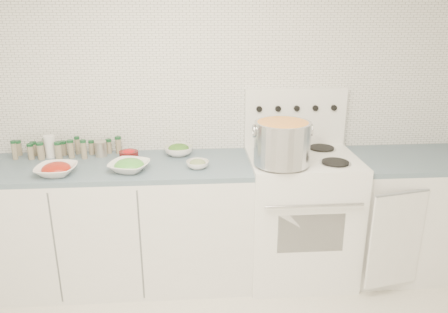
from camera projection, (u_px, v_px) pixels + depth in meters
room_walls at (265, 105)px, 1.72m from camera, size 3.54×3.04×2.52m
counter_left at (121, 223)px, 3.15m from camera, size 1.85×0.62×0.90m
stove at (299, 212)px, 3.22m from camera, size 0.76×0.70×1.36m
counter_right at (406, 214)px, 3.29m from camera, size 0.89×0.71×0.90m
stock_pot at (282, 141)px, 2.84m from camera, size 0.39×0.37×0.28m
bowl_tomato at (56, 169)px, 2.81m from camera, size 0.27×0.27×0.09m
bowl_snowpea at (129, 166)px, 2.87m from camera, size 0.32×0.32×0.09m
bowl_broccoli at (179, 150)px, 3.19m from camera, size 0.26×0.26×0.09m
bowl_zucchini at (198, 164)px, 2.93m from camera, size 0.17×0.17×0.06m
bowl_pepper at (129, 155)px, 3.08m from camera, size 0.13×0.13×0.08m
salt_canister at (50, 146)px, 3.13m from camera, size 0.09×0.09×0.16m
tin_can at (101, 149)px, 3.16m from camera, size 0.10×0.10×0.11m
spice_cluster at (62, 148)px, 3.15m from camera, size 0.76×0.16×0.14m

